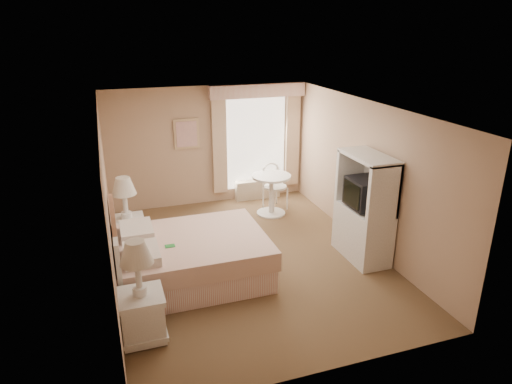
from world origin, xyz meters
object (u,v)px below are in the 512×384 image
object	(u,v)px
bed	(184,257)
nightstand_far	(128,226)
cafe_chair	(274,183)
armoire	(364,216)
round_table	(271,188)
nightstand_near	(141,304)

from	to	relation	value
bed	nightstand_far	xyz separation A→B (m)	(-0.73, 1.13, 0.13)
nightstand_far	cafe_chair	world-z (taller)	nightstand_far
cafe_chair	armoire	distance (m)	2.57
armoire	round_table	bearing A→B (deg)	109.78
nightstand_far	round_table	distance (m)	2.98
bed	nightstand_far	size ratio (longest dim) A/B	1.69
nightstand_near	cafe_chair	bearing A→B (deg)	49.13
bed	cafe_chair	size ratio (longest dim) A/B	2.33
cafe_chair	armoire	bearing A→B (deg)	-92.94
cafe_chair	armoire	world-z (taller)	armoire
bed	armoire	size ratio (longest dim) A/B	1.27
bed	round_table	xyz separation A→B (m)	(2.14, 1.97, 0.18)
nightstand_far	cafe_chair	xyz separation A→B (m)	(3.02, 1.13, 0.06)
armoire	cafe_chair	bearing A→B (deg)	104.20
bed	armoire	xyz separation A→B (m)	(2.93, -0.22, 0.36)
nightstand_near	nightstand_far	world-z (taller)	nightstand_far
bed	nightstand_far	world-z (taller)	bed
nightstand_near	armoire	xyz separation A→B (m)	(3.65, 1.01, 0.24)
round_table	cafe_chair	xyz separation A→B (m)	(0.16, 0.29, 0.01)
bed	round_table	distance (m)	2.91
round_table	cafe_chair	distance (m)	0.33
round_table	cafe_chair	bearing A→B (deg)	61.35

